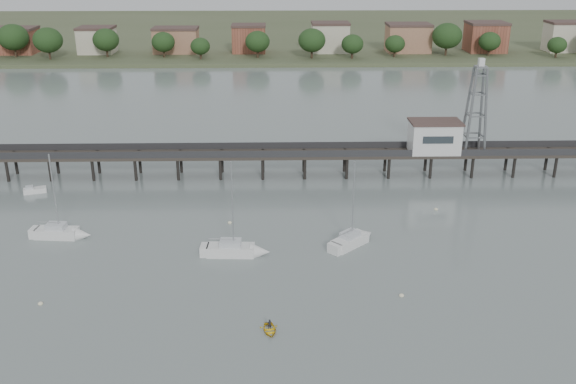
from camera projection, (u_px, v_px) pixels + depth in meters
The scene contains 11 objects.
pier at pixel (284, 154), 106.57m from camera, with size 150.00×5.00×5.50m.
pier_building at pixel (434, 136), 106.04m from camera, with size 8.40×5.40×5.30m.
lattice_tower at pixel (476, 110), 104.57m from camera, with size 3.20×3.20×15.50m.
sailboat_b at pixel (65, 233), 84.93m from camera, with size 7.51×2.77×12.23m.
sailboat_c at pixel (355, 239), 83.27m from camera, with size 6.65×6.52×12.02m.
sailboat_f at pixel (240, 250), 80.19m from camera, with size 7.98×2.68×13.06m.
white_tender at pixel (34, 190), 100.29m from camera, with size 3.65×2.41×1.31m.
yellow_dinghy at pixel (270, 331), 64.63m from camera, with size 1.88×0.55×2.64m, color yellow.
dinghy_occupant at pixel (270, 331), 64.63m from camera, with size 0.41×1.13×0.27m, color black.
mooring_buoys at pixel (294, 258), 79.48m from camera, with size 77.30×25.86×0.39m.
far_shore at pixel (278, 32), 274.91m from camera, with size 500.00×170.00×10.40m.
Camera 1 is at (-1.51, -41.60, 36.55)m, focal length 40.00 mm.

